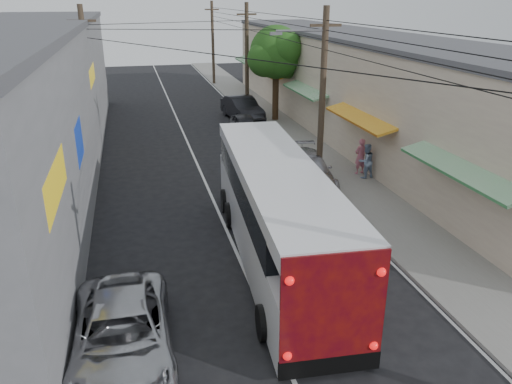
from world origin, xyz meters
The scene contains 12 objects.
sidewalk centered at (6.50, 20.00, 0.06)m, with size 3.00×80.00×0.12m, color slate.
building_right centered at (10.99, 22.00, 3.15)m, with size 7.09×40.00×6.25m.
building_left centered at (-8.50, 18.00, 3.65)m, with size 7.20×36.00×7.25m.
utility_poles centered at (3.13, 20.33, 4.13)m, with size 11.80×45.28×8.00m.
street_tree centered at (6.87, 26.02, 4.67)m, with size 4.40×4.00×6.60m.
coach_bus centered at (1.21, 6.52, 1.75)m, with size 3.35×11.89×3.39m.
jeepney centered at (-3.80, 2.50, 0.72)m, with size 2.39×5.19×1.44m, color #AFB0B6.
parked_suv centered at (4.60, 13.00, 0.76)m, with size 2.12×5.21×1.51m, color #9F9EA6.
parked_car_mid centered at (3.80, 22.60, 0.66)m, with size 1.55×3.85×1.31m, color black.
parked_car_far centered at (4.60, 27.00, 0.82)m, with size 1.75×5.00×1.65m, color black.
pedestrian_near centered at (7.60, 13.64, 1.01)m, with size 0.65×0.43×1.78m, color #C86A81.
pedestrian_far centered at (7.60, 12.99, 0.96)m, with size 0.82×0.64×1.69m, color #829BBD.
Camera 1 is at (-3.07, -7.92, 8.32)m, focal length 35.00 mm.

